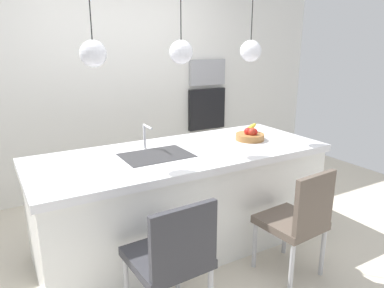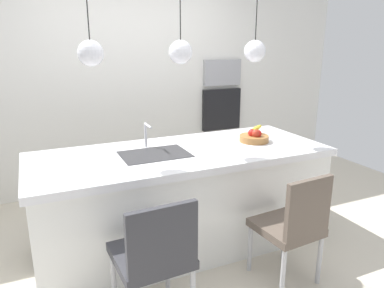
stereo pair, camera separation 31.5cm
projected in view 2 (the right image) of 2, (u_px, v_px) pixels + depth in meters
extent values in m
plane|color=beige|center=(182.00, 242.00, 3.37)|extent=(6.60, 6.60, 0.00)
cube|color=silver|center=(130.00, 83.00, 4.46)|extent=(6.00, 0.10, 2.60)
cube|color=white|center=(182.00, 201.00, 3.26)|extent=(2.48, 0.95, 0.82)
cube|color=white|center=(181.00, 154.00, 3.14)|extent=(2.54, 1.01, 0.06)
cube|color=#2D2D30|center=(155.00, 155.00, 3.04)|extent=(0.56, 0.40, 0.02)
cylinder|color=silver|center=(146.00, 135.00, 3.22)|extent=(0.02, 0.02, 0.22)
cylinder|color=silver|center=(148.00, 126.00, 3.12)|extent=(0.02, 0.16, 0.02)
cylinder|color=#9E6B38|center=(254.00, 138.00, 3.41)|extent=(0.27, 0.27, 0.06)
sphere|color=red|center=(252.00, 133.00, 3.39)|extent=(0.07, 0.07, 0.07)
sphere|color=red|center=(258.00, 134.00, 3.36)|extent=(0.07, 0.07, 0.07)
sphere|color=#B22D1E|center=(256.00, 133.00, 3.36)|extent=(0.08, 0.08, 0.08)
sphere|color=orange|center=(254.00, 132.00, 3.40)|extent=(0.08, 0.08, 0.08)
ellipsoid|color=yellow|center=(255.00, 129.00, 3.43)|extent=(0.19, 0.10, 0.09)
cube|color=#9E9EA3|center=(222.00, 72.00, 4.87)|extent=(0.54, 0.08, 0.34)
cube|color=black|center=(221.00, 109.00, 5.01)|extent=(0.56, 0.08, 0.56)
cube|color=#333338|center=(151.00, 255.00, 2.33)|extent=(0.48, 0.49, 0.06)
cube|color=#333338|center=(163.00, 239.00, 2.09)|extent=(0.44, 0.06, 0.40)
cylinder|color=#B2B2B7|center=(167.00, 264.00, 2.66)|extent=(0.04, 0.04, 0.44)
cylinder|color=#B2B2B7|center=(114.00, 280.00, 2.49)|extent=(0.04, 0.04, 0.44)
cube|color=brown|center=(286.00, 227.00, 2.77)|extent=(0.46, 0.47, 0.06)
cube|color=brown|center=(308.00, 208.00, 2.53)|extent=(0.40, 0.07, 0.43)
cylinder|color=#B2B2B7|center=(284.00, 237.00, 3.08)|extent=(0.04, 0.04, 0.40)
cylinder|color=#B2B2B7|center=(250.00, 248.00, 2.91)|extent=(0.04, 0.04, 0.40)
cylinder|color=#B2B2B7|center=(319.00, 260.00, 2.75)|extent=(0.04, 0.04, 0.40)
cylinder|color=#B2B2B7|center=(283.00, 274.00, 2.59)|extent=(0.04, 0.04, 0.40)
sphere|color=silver|center=(91.00, 53.00, 2.63)|extent=(0.19, 0.19, 0.19)
sphere|color=silver|center=(181.00, 52.00, 2.90)|extent=(0.19, 0.19, 0.19)
sphere|color=silver|center=(255.00, 51.00, 3.18)|extent=(0.19, 0.19, 0.19)
cylinder|color=black|center=(257.00, 3.00, 3.07)|extent=(0.01, 0.01, 0.60)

